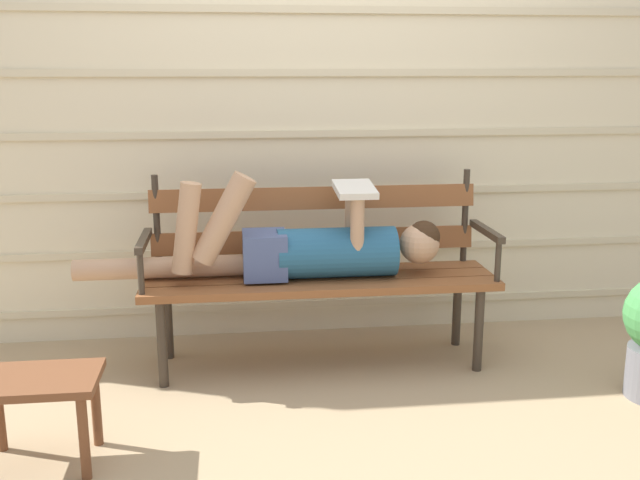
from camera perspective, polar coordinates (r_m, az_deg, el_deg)
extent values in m
plane|color=tan|center=(3.54, 0.13, -10.00)|extent=(12.00, 12.00, 0.00)
cube|color=beige|center=(3.82, -0.94, 10.61)|extent=(4.84, 0.06, 2.44)
cube|color=beige|center=(3.98, -0.82, -4.97)|extent=(4.84, 0.02, 0.04)
cube|color=beige|center=(3.89, -0.84, -0.71)|extent=(4.84, 0.02, 0.04)
cube|color=beige|center=(3.83, -0.85, 3.73)|extent=(4.84, 0.02, 0.04)
cube|color=beige|center=(3.79, -0.87, 8.28)|extent=(4.84, 0.02, 0.04)
cube|color=beige|center=(3.78, -0.89, 12.90)|extent=(4.84, 0.02, 0.04)
cube|color=beige|center=(3.79, -0.90, 17.53)|extent=(4.84, 0.02, 0.04)
cube|color=brown|center=(3.32, 0.30, -3.89)|extent=(1.66, 0.13, 0.04)
cube|color=brown|center=(3.46, 0.00, -3.19)|extent=(1.66, 0.13, 0.04)
cube|color=brown|center=(3.60, -0.28, -2.54)|extent=(1.66, 0.13, 0.04)
cube|color=brown|center=(3.62, -0.41, -0.04)|extent=(1.59, 0.05, 0.11)
cube|color=brown|center=(3.58, -0.41, 3.29)|extent=(1.59, 0.05, 0.11)
cylinder|color=#382D23|center=(3.59, -12.59, 1.27)|extent=(0.03, 0.03, 0.47)
cylinder|color=#382D23|center=(3.76, 11.22, 1.88)|extent=(0.03, 0.03, 0.47)
cylinder|color=#382D23|center=(3.36, -12.20, -7.94)|extent=(0.04, 0.04, 0.40)
cylinder|color=#382D23|center=(3.54, 12.25, -6.88)|extent=(0.04, 0.04, 0.40)
cylinder|color=#382D23|center=(3.68, -11.76, -6.05)|extent=(0.04, 0.04, 0.40)
cylinder|color=#382D23|center=(3.83, 10.62, -5.18)|extent=(0.04, 0.04, 0.40)
cube|color=#382D23|center=(3.40, -13.57, -0.06)|extent=(0.04, 0.41, 0.03)
cylinder|color=#382D23|center=(3.27, -13.79, -2.44)|extent=(0.03, 0.03, 0.20)
cube|color=#382D23|center=(3.59, 12.86, 0.68)|extent=(0.04, 0.41, 0.03)
cylinder|color=#382D23|center=(3.46, 13.70, -1.55)|extent=(0.03, 0.03, 0.20)
cylinder|color=#23567A|center=(3.43, 1.30, -0.98)|extent=(0.55, 0.23, 0.23)
cube|color=#475684|center=(3.40, -4.34, -1.15)|extent=(0.20, 0.22, 0.21)
sphere|color=tan|center=(3.50, 7.74, -0.30)|extent=(0.19, 0.19, 0.19)
sphere|color=#382314|center=(3.50, 8.08, 0.24)|extent=(0.16, 0.16, 0.16)
cylinder|color=tan|center=(3.30, -7.51, 1.66)|extent=(0.30, 0.11, 0.43)
cylinder|color=tan|center=(3.31, -10.36, 0.92)|extent=(0.15, 0.09, 0.42)
cylinder|color=tan|center=(3.49, -12.25, -2.12)|extent=(0.80, 0.10, 0.10)
cylinder|color=tan|center=(3.34, 2.92, 1.09)|extent=(0.06, 0.06, 0.28)
cylinder|color=tan|center=(3.49, 2.47, 1.65)|extent=(0.06, 0.06, 0.28)
cube|color=silver|center=(3.38, 2.72, 3.98)|extent=(0.18, 0.25, 0.06)
cube|color=brown|center=(2.82, -21.27, -10.17)|extent=(0.44, 0.30, 0.03)
cylinder|color=brown|center=(2.74, -17.91, -14.48)|extent=(0.04, 0.04, 0.31)
cylinder|color=brown|center=(2.96, -17.04, -12.30)|extent=(0.04, 0.04, 0.31)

